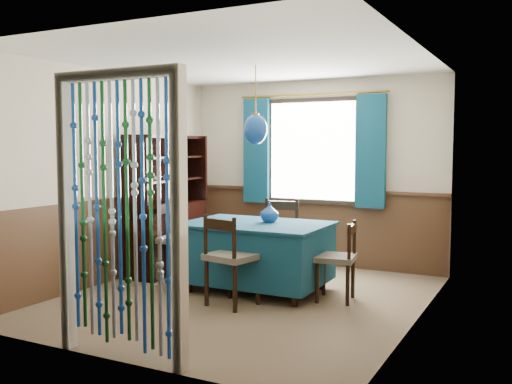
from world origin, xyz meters
The scene contains 22 objects.
floor centered at (0.00, 0.00, 0.00)m, with size 4.00×4.00×0.00m, color brown.
ceiling centered at (0.00, 0.00, 2.50)m, with size 4.00×4.00×0.00m, color silver.
wall_back centered at (0.00, 2.00, 1.25)m, with size 3.60×3.60×0.00m, color beige.
wall_front centered at (0.00, -2.00, 1.25)m, with size 3.60×3.60×0.00m, color beige.
wall_left centered at (-1.80, 0.00, 1.25)m, with size 4.00×4.00×0.00m, color beige.
wall_right centered at (1.80, 0.00, 1.25)m, with size 4.00×4.00×0.00m, color beige.
wainscot_back centered at (0.00, 1.99, 0.50)m, with size 3.60×3.60×0.00m, color #482D1B.
wainscot_front centered at (0.00, -1.99, 0.50)m, with size 3.60×3.60×0.00m, color #482D1B.
wainscot_left centered at (-1.79, 0.00, 0.50)m, with size 4.00×4.00×0.00m, color #482D1B.
wainscot_right centered at (1.79, 0.00, 0.50)m, with size 4.00×4.00×0.00m, color #482D1B.
window centered at (0.00, 1.95, 1.55)m, with size 1.32×0.12×1.42m, color black.
doorway centered at (0.00, -1.94, 1.05)m, with size 1.16×0.12×2.18m, color silver, non-canonical shape.
dining_table centered at (-0.04, 0.35, 0.44)m, with size 1.60×1.11×0.76m.
chair_near centered at (0.02, -0.31, 0.49)m, with size 0.54×0.52×0.93m.
chair_far centered at (-0.10, 1.07, 0.51)m, with size 0.54×0.52×0.96m.
chair_left centered at (-1.02, 0.29, 0.51)m, with size 0.53×0.55×0.97m.
chair_right centered at (0.92, 0.37, 0.45)m, with size 0.45×0.47×0.83m.
sideboard centered at (-1.55, 0.73, 0.61)m, with size 0.58×1.38×1.75m.
pendant_lamp centered at (-0.04, 0.35, 1.80)m, with size 0.26×0.26×0.86m.
vase_table centered at (0.08, 0.47, 0.86)m, with size 0.19×0.19×0.20m, color navy.
bowl_shelf centered at (-1.49, 0.42, 1.22)m, with size 0.21×0.21×0.05m, color beige.
vase_sideboard centered at (-1.49, 0.99, 0.96)m, with size 0.16×0.16×0.17m, color beige.
Camera 1 is at (2.85, -5.23, 1.61)m, focal length 40.00 mm.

